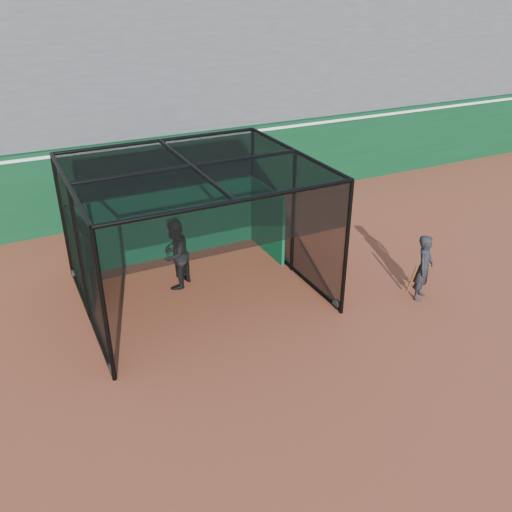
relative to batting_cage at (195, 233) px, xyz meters
name	(u,v)px	position (x,y,z in m)	size (l,w,h in m)	color
ground	(295,361)	(0.76, -3.34, -1.58)	(120.00, 120.00, 0.00)	brown
outfield_wall	(160,174)	(0.76, 5.16, -0.29)	(50.00, 0.50, 2.50)	#093319
grandstand	(119,53)	(0.76, 8.93, 2.90)	(50.00, 7.85, 8.95)	#4C4C4F
batting_cage	(195,233)	(0.00, 0.00, 0.00)	(5.25, 4.65, 3.17)	black
batter	(175,255)	(-0.36, 0.50, -0.71)	(0.85, 0.66, 1.74)	black
on_deck_player	(424,268)	(4.62, -2.56, -0.78)	(0.70, 0.65, 1.61)	black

